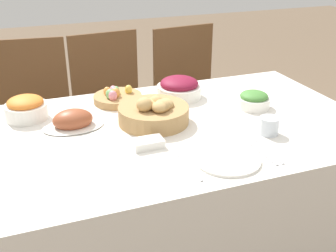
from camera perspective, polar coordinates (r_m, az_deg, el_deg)
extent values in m
cube|color=white|center=(1.93, -0.52, -9.94)|extent=(1.74, 1.00, 0.72)
cylinder|color=brown|center=(2.52, 2.39, -4.75)|extent=(0.03, 0.03, 0.44)
cylinder|color=brown|center=(2.71, 9.57, -2.84)|extent=(0.03, 0.03, 0.44)
cylinder|color=brown|center=(2.83, -1.45, -1.27)|extent=(0.03, 0.03, 0.44)
cylinder|color=brown|center=(3.00, 5.25, 0.22)|extent=(0.03, 0.03, 0.44)
cube|color=brown|center=(2.66, 4.08, 2.35)|extent=(0.46, 0.46, 0.02)
cube|color=brown|center=(2.74, 2.07, 8.54)|extent=(0.42, 0.07, 0.47)
cylinder|color=brown|center=(2.40, -9.33, -6.82)|extent=(0.03, 0.03, 0.44)
cylinder|color=brown|center=(2.51, -0.83, -4.87)|extent=(0.03, 0.03, 0.44)
cylinder|color=brown|center=(2.72, -11.76, -2.89)|extent=(0.03, 0.03, 0.44)
cylinder|color=brown|center=(2.83, -4.17, -1.34)|extent=(0.03, 0.03, 0.44)
cube|color=brown|center=(2.50, -6.78, 0.74)|extent=(0.46, 0.46, 0.02)
cube|color=brown|center=(2.60, -8.56, 7.33)|extent=(0.42, 0.06, 0.47)
cylinder|color=brown|center=(2.41, -21.74, -8.22)|extent=(0.03, 0.03, 0.44)
cylinder|color=brown|center=(2.38, -12.43, -7.39)|extent=(0.03, 0.03, 0.44)
cylinder|color=brown|center=(2.75, -20.90, -3.89)|extent=(0.03, 0.03, 0.44)
cylinder|color=brown|center=(2.71, -12.80, -3.10)|extent=(0.03, 0.03, 0.44)
cube|color=brown|center=(2.45, -17.64, -0.89)|extent=(0.47, 0.47, 0.02)
cube|color=brown|center=(2.55, -18.18, 6.01)|extent=(0.42, 0.07, 0.47)
cylinder|color=#AD8451|center=(1.78, -1.97, 1.57)|extent=(0.30, 0.30, 0.07)
ellipsoid|color=tan|center=(1.77, -1.65, 3.14)|extent=(0.08, 0.08, 0.06)
ellipsoid|color=tan|center=(1.77, -0.34, 2.94)|extent=(0.08, 0.09, 0.05)
ellipsoid|color=tan|center=(1.70, -1.16, 2.50)|extent=(0.08, 0.09, 0.04)
ellipsoid|color=tan|center=(1.73, -0.87, 2.74)|extent=(0.08, 0.08, 0.05)
ellipsoid|color=tan|center=(1.76, -2.10, 2.93)|extent=(0.08, 0.08, 0.05)
ellipsoid|color=tan|center=(1.72, -3.20, 2.92)|extent=(0.08, 0.08, 0.06)
cylinder|color=#AD8451|center=(2.02, -6.81, 3.74)|extent=(0.23, 0.23, 0.03)
ellipsoid|color=pink|center=(1.96, -7.48, 4.06)|extent=(0.04, 0.04, 0.05)
ellipsoid|color=#F29E4C|center=(2.02, -8.24, 4.67)|extent=(0.03, 0.03, 0.04)
ellipsoid|color=#7FCC7A|center=(2.03, -7.08, 4.80)|extent=(0.03, 0.03, 0.04)
ellipsoid|color=#F4D151|center=(2.03, -5.36, 4.94)|extent=(0.04, 0.04, 0.05)
ellipsoid|color=pink|center=(2.02, -7.34, 4.68)|extent=(0.04, 0.04, 0.05)
ellipsoid|color=#F29E4C|center=(1.99, -7.09, 4.45)|extent=(0.04, 0.04, 0.05)
ellipsoid|color=pink|center=(2.03, -7.43, 4.82)|extent=(0.04, 0.04, 0.05)
ellipsoid|color=#7FCC7A|center=(1.97, -7.84, 4.26)|extent=(0.04, 0.04, 0.05)
ellipsoid|color=white|center=(1.80, -12.68, 0.03)|extent=(0.25, 0.18, 0.01)
ellipsoid|color=#984A2C|center=(1.78, -12.77, 0.86)|extent=(0.16, 0.12, 0.09)
cylinder|color=white|center=(1.98, 11.51, 3.13)|extent=(0.15, 0.15, 0.05)
ellipsoid|color=#478438|center=(1.97, 11.59, 4.01)|extent=(0.13, 0.13, 0.05)
cylinder|color=white|center=(2.06, 1.52, 4.71)|extent=(0.22, 0.22, 0.06)
ellipsoid|color=maroon|center=(2.05, 1.53, 5.78)|extent=(0.19, 0.19, 0.07)
cylinder|color=white|center=(1.92, -18.61, 1.88)|extent=(0.18, 0.18, 0.07)
ellipsoid|color=orange|center=(1.90, -18.79, 3.07)|extent=(0.15, 0.15, 0.05)
cylinder|color=white|center=(1.51, 8.01, -4.52)|extent=(0.24, 0.24, 0.01)
cube|color=#B7B7BC|center=(1.46, 2.96, -5.63)|extent=(0.02, 0.19, 0.00)
cube|color=#B7B7BC|center=(1.58, 12.64, -3.63)|extent=(0.02, 0.19, 0.00)
cube|color=#B7B7BC|center=(1.60, 13.55, -3.44)|extent=(0.02, 0.19, 0.00)
cylinder|color=silver|center=(1.73, 13.52, 0.03)|extent=(0.08, 0.08, 0.07)
cube|color=white|center=(1.59, -2.74, -2.34)|extent=(0.12, 0.07, 0.03)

